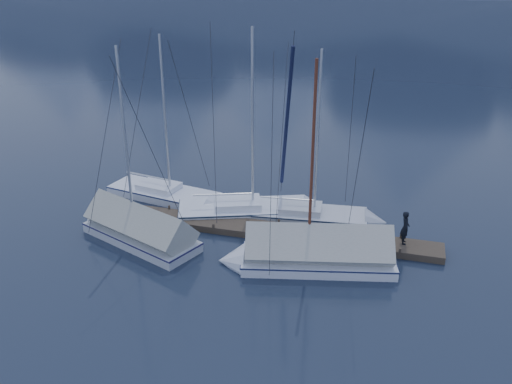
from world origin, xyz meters
TOP-DOWN VIEW (x-y plane):
  - ground at (0.00, 0.00)m, footprint 1000.00×1000.00m
  - dock at (0.00, 2.00)m, footprint 18.00×1.50m
  - mooring_posts at (-0.50, 2.00)m, footprint 15.12×1.52m
  - sailboat_open_left at (-5.27, 4.52)m, footprint 7.84×3.63m
  - sailboat_open_mid at (-0.20, 4.17)m, footprint 8.35×4.95m
  - sailboat_open_right at (3.06, 4.23)m, footprint 7.48×3.13m
  - sailboat_covered_near at (2.92, -0.46)m, footprint 8.14×4.02m
  - sailboat_covered_far at (-5.64, -0.20)m, footprint 7.53×4.70m
  - person at (7.13, 2.22)m, footprint 0.47×0.64m

SIDE VIEW (x-z plane):
  - ground at x=0.00m, z-range 0.00..0.00m
  - dock at x=0.00m, z-range -0.16..0.38m
  - sailboat_open_right at x=3.06m, z-range -4.66..5.00m
  - sailboat_open_left at x=-5.27m, z-range -4.83..5.18m
  - sailboat_open_mid at x=-0.20m, z-range -5.15..5.52m
  - mooring_posts at x=-0.50m, z-range 0.17..0.52m
  - sailboat_covered_far at x=-5.64m, z-range -4.58..5.58m
  - sailboat_covered_near at x=2.92m, z-range -4.57..5.58m
  - person at x=7.13m, z-range 0.34..1.95m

